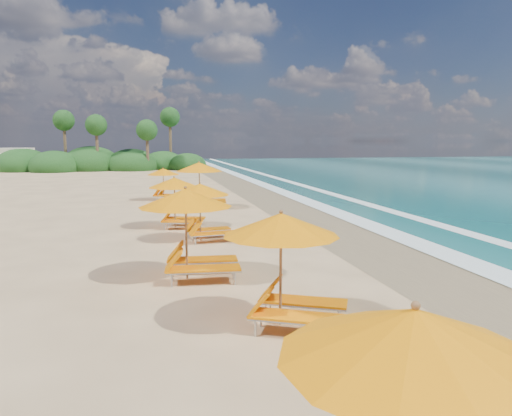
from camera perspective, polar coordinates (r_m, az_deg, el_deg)
ground at (r=17.56m, az=0.00°, el=-3.88°), size 160.00×160.00×0.00m
wet_sand at (r=18.83m, az=11.98°, el=-3.22°), size 4.00×160.00×0.01m
surf_foam at (r=20.09m, az=19.00°, el=-2.72°), size 4.00×160.00×0.01m
station_0 at (r=4.65m, az=20.41°, el=-22.57°), size 2.71×2.55×2.35m
station_1 at (r=9.29m, az=4.11°, el=-6.51°), size 3.08×3.07×2.33m
station_2 at (r=12.53m, az=-7.60°, el=-2.31°), size 2.84×2.66×2.49m
station_3 at (r=17.32m, az=-6.25°, el=0.02°), size 2.50×2.35×2.18m
station_4 at (r=20.11m, az=-9.38°, el=1.11°), size 2.70×2.60×2.20m
station_5 at (r=25.82m, az=-6.45°, el=3.18°), size 3.00×2.84×2.58m
station_6 at (r=29.62m, az=-10.91°, el=3.12°), size 2.69×2.69×2.04m
treeline at (r=62.62m, az=-18.45°, el=5.28°), size 25.80×8.80×9.74m
beach_building at (r=67.30m, az=-28.57°, el=5.22°), size 7.00×5.00×2.80m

